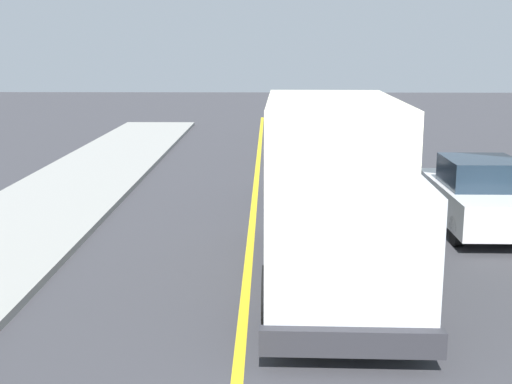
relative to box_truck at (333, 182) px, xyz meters
The scene contains 6 objects.
centre_line_yellow 2.36m from the box_truck, behind, with size 0.16×56.00×0.01m, color gold.
box_truck is the anchor object (origin of this frame).
parked_car_near 6.54m from the box_truck, 85.11° to the left, with size 1.89×4.44×1.67m.
parked_car_mid 12.68m from the box_truck, 88.67° to the left, with size 1.90×4.44×1.67m.
parked_car_far 18.67m from the box_truck, 87.39° to the left, with size 1.84×4.42×1.67m.
parked_van_across 5.03m from the box_truck, 42.41° to the left, with size 1.83×4.41×1.67m.
Camera 1 is at (0.39, -2.22, 4.17)m, focal length 47.65 mm.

